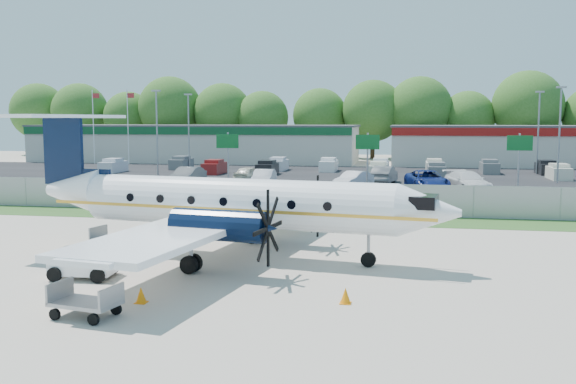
% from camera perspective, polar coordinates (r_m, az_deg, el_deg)
% --- Properties ---
extents(ground, '(170.00, 170.00, 0.00)m').
position_cam_1_polar(ground, '(27.40, -2.31, -6.18)').
color(ground, '#BEB1A1').
rests_on(ground, ground).
extents(grass_verge, '(170.00, 4.00, 0.02)m').
position_cam_1_polar(grass_verge, '(38.99, 1.61, -2.37)').
color(grass_verge, '#2D561E').
rests_on(grass_verge, ground).
extents(access_road, '(170.00, 8.00, 0.02)m').
position_cam_1_polar(access_road, '(45.85, 2.97, -1.05)').
color(access_road, black).
rests_on(access_road, ground).
extents(parking_lot, '(170.00, 32.00, 0.02)m').
position_cam_1_polar(parking_lot, '(66.60, 5.36, 1.27)').
color(parking_lot, black).
rests_on(parking_lot, ground).
extents(perimeter_fence, '(120.00, 0.06, 1.99)m').
position_cam_1_polar(perimeter_fence, '(40.81, 2.06, -0.57)').
color(perimeter_fence, gray).
rests_on(perimeter_fence, ground).
extents(building_west, '(46.40, 12.40, 5.24)m').
position_cam_1_polar(building_west, '(93.06, -8.27, 4.32)').
color(building_west, beige).
rests_on(building_west, ground).
extents(building_east, '(44.40, 12.40, 5.24)m').
position_cam_1_polar(building_east, '(90.36, 23.40, 3.79)').
color(building_east, beige).
rests_on(building_east, ground).
extents(sign_left, '(1.80, 0.26, 5.00)m').
position_cam_1_polar(sign_left, '(50.98, -5.38, 3.75)').
color(sign_left, gray).
rests_on(sign_left, ground).
extents(sign_mid, '(1.80, 0.26, 5.00)m').
position_cam_1_polar(sign_mid, '(49.12, 7.08, 3.63)').
color(sign_mid, gray).
rests_on(sign_mid, ground).
extents(sign_right, '(1.80, 0.26, 5.00)m').
position_cam_1_polar(sign_right, '(49.68, 19.87, 3.33)').
color(sign_right, gray).
rests_on(sign_right, ground).
extents(flagpole_west, '(1.06, 0.12, 10.00)m').
position_cam_1_polar(flagpole_west, '(91.25, -16.88, 5.96)').
color(flagpole_west, white).
rests_on(flagpole_west, ground).
extents(flagpole_east, '(1.06, 0.12, 10.00)m').
position_cam_1_polar(flagpole_east, '(89.06, -14.01, 6.04)').
color(flagpole_east, white).
rests_on(flagpole_east, ground).
extents(light_pole_nw, '(0.90, 0.35, 9.09)m').
position_cam_1_polar(light_pole_nw, '(69.13, -11.58, 5.69)').
color(light_pole_nw, gray).
rests_on(light_pole_nw, ground).
extents(light_pole_ne, '(0.90, 0.35, 9.09)m').
position_cam_1_polar(light_pole_ne, '(65.59, 23.00, 5.28)').
color(light_pole_ne, gray).
rests_on(light_pole_ne, ground).
extents(light_pole_sw, '(0.90, 0.35, 9.09)m').
position_cam_1_polar(light_pole_sw, '(78.49, -8.83, 5.82)').
color(light_pole_sw, gray).
rests_on(light_pole_sw, ground).
extents(light_pole_se, '(0.90, 0.35, 9.09)m').
position_cam_1_polar(light_pole_se, '(75.38, 21.37, 5.44)').
color(light_pole_se, gray).
rests_on(light_pole_se, ground).
extents(tree_line, '(112.00, 6.00, 14.00)m').
position_cam_1_polar(tree_line, '(100.42, 7.12, 2.98)').
color(tree_line, '#2F5D1B').
rests_on(tree_line, ground).
extents(aircraft, '(20.35, 19.98, 6.22)m').
position_cam_1_polar(aircraft, '(28.06, -5.38, -0.92)').
color(aircraft, white).
rests_on(aircraft, ground).
extents(pushback_tug, '(2.42, 1.81, 1.25)m').
position_cam_1_polar(pushback_tug, '(25.65, -17.46, -5.98)').
color(pushback_tug, white).
rests_on(pushback_tug, ground).
extents(baggage_cart_near, '(2.19, 1.54, 1.05)m').
position_cam_1_polar(baggage_cart_near, '(20.67, -17.56, -9.28)').
color(baggage_cart_near, gray).
rests_on(baggage_cart_near, ground).
extents(baggage_cart_far, '(2.25, 1.66, 1.06)m').
position_cam_1_polar(baggage_cart_far, '(30.54, -15.13, -4.14)').
color(baggage_cart_far, gray).
rests_on(baggage_cart_far, ground).
extents(cone_nose, '(0.37, 0.37, 0.53)m').
position_cam_1_polar(cone_nose, '(21.31, 5.13, -9.19)').
color(cone_nose, orange).
rests_on(cone_nose, ground).
extents(cone_port_wing, '(0.38, 0.38, 0.54)m').
position_cam_1_polar(cone_port_wing, '(21.83, -12.93, -8.94)').
color(cone_port_wing, orange).
rests_on(cone_port_wing, ground).
extents(cone_starboard_wing, '(0.38, 0.38, 0.54)m').
position_cam_1_polar(cone_starboard_wing, '(37.49, -5.95, -2.38)').
color(cone_starboard_wing, orange).
rests_on(cone_starboard_wing, ground).
extents(road_car_west, '(4.47, 3.03, 1.39)m').
position_cam_1_polar(road_car_west, '(52.38, -21.88, -0.58)').
color(road_car_west, '#595B5E').
rests_on(road_car_west, ground).
extents(road_car_mid, '(5.17, 3.39, 1.39)m').
position_cam_1_polar(road_car_mid, '(47.35, 4.77, -0.84)').
color(road_car_mid, maroon).
rests_on(road_car_mid, ground).
extents(parked_car_a, '(2.12, 5.29, 1.71)m').
position_cam_1_polar(parked_car_a, '(58.80, -8.91, 0.53)').
color(parked_car_a, '#595B5E').
rests_on(parked_car_a, ground).
extents(parked_car_b, '(2.03, 4.95, 1.59)m').
position_cam_1_polar(parked_car_b, '(56.93, -2.16, 0.41)').
color(parked_car_b, silver).
rests_on(parked_car_b, ground).
extents(parked_car_c, '(3.42, 4.93, 1.54)m').
position_cam_1_polar(parked_car_c, '(55.92, 5.84, 0.27)').
color(parked_car_c, silver).
rests_on(parked_car_c, ground).
extents(parked_car_d, '(4.11, 6.61, 1.71)m').
position_cam_1_polar(parked_car_d, '(55.93, 12.24, 0.16)').
color(parked_car_d, navy).
rests_on(parked_car_d, ground).
extents(parked_car_e, '(4.19, 6.36, 1.71)m').
position_cam_1_polar(parked_car_e, '(55.44, 15.62, 0.01)').
color(parked_car_e, silver).
rests_on(parked_car_e, ground).
extents(parked_car_f, '(2.44, 4.51, 1.46)m').
position_cam_1_polar(parked_car_f, '(62.89, -3.53, 0.97)').
color(parked_car_f, beige).
rests_on(parked_car_f, ground).
extents(parked_car_g, '(2.51, 5.27, 1.67)m').
position_cam_1_polar(parked_car_g, '(60.99, 8.54, 0.74)').
color(parked_car_g, '#595B5E').
rests_on(parked_car_g, ground).
extents(far_parking_rows, '(56.00, 10.00, 1.60)m').
position_cam_1_polar(far_parking_rows, '(71.56, 5.72, 1.62)').
color(far_parking_rows, gray).
rests_on(far_parking_rows, ground).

